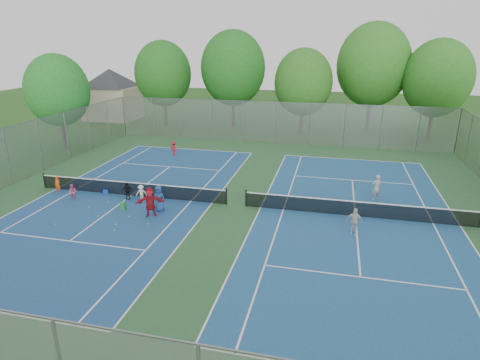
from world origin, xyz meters
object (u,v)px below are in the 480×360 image
object	(u,v)px
net_left	(131,189)
instructor	(376,187)
net_right	(356,209)
ball_crate	(106,191)
ball_hopper	(123,206)

from	to	relation	value
net_left	instructor	world-z (taller)	instructor
net_left	instructor	bearing A→B (deg)	10.80
net_right	instructor	distance (m)	3.21
net_left	ball_crate	distance (m)	1.82
ball_crate	instructor	xyz separation A→B (m)	(17.09, 2.90, 0.69)
net_right	ball_hopper	distance (m)	13.53
net_right	ball_crate	size ratio (longest dim) A/B	39.14
net_right	ball_crate	bearing A→B (deg)	179.92
net_left	net_right	xyz separation A→B (m)	(14.00, 0.00, 0.00)
net_right	net_left	bearing A→B (deg)	180.00
net_right	ball_hopper	xyz separation A→B (m)	(-13.35, -2.21, -0.21)
net_left	ball_hopper	xyz separation A→B (m)	(0.65, -2.21, -0.21)
net_left	ball_crate	size ratio (longest dim) A/B	39.14
ball_crate	ball_hopper	size ratio (longest dim) A/B	0.67
instructor	net_right	bearing A→B (deg)	37.76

